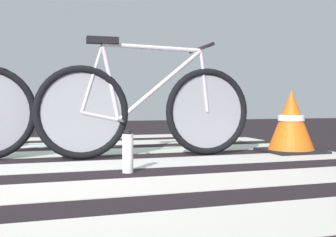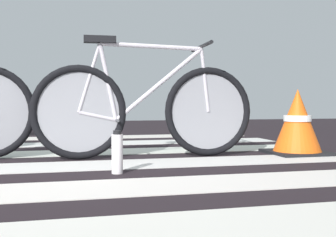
{
  "view_description": "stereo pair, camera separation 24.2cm",
  "coord_description": "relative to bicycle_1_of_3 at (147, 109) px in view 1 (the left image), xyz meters",
  "views": [
    {
      "loc": [
        0.28,
        -2.68,
        0.45
      ],
      "look_at": [
        1.27,
        0.52,
        0.32
      ],
      "focal_mm": 43.4,
      "sensor_mm": 36.0,
      "label": 1
    },
    {
      "loc": [
        0.52,
        -2.68,
        0.45
      ],
      "look_at": [
        1.27,
        0.52,
        0.32
      ],
      "focal_mm": 43.4,
      "sensor_mm": 36.0,
      "label": 2
    }
  ],
  "objects": [
    {
      "name": "water_bottle",
      "position": [
        -0.29,
        -0.66,
        -0.26
      ],
      "size": [
        0.07,
        0.07,
        0.26
      ],
      "color": "white",
      "rests_on": "ground"
    },
    {
      "name": "crosswalk_markings",
      "position": [
        -1.06,
        -0.32,
        -0.38
      ],
      "size": [
        5.46,
        4.99,
        0.0
      ],
      "color": "silver",
      "rests_on": "ground"
    },
    {
      "name": "bicycle_1_of_3",
      "position": [
        0.0,
        0.0,
        0.0
      ],
      "size": [
        1.74,
        0.52,
        0.93
      ],
      "rotation": [
        0.0,
        0.0,
        -0.02
      ],
      "color": "black",
      "rests_on": "ground"
    },
    {
      "name": "traffic_cone",
      "position": [
        1.29,
        -0.05,
        -0.13
      ],
      "size": [
        0.48,
        0.48,
        0.54
      ],
      "color": "black",
      "rests_on": "ground"
    }
  ]
}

